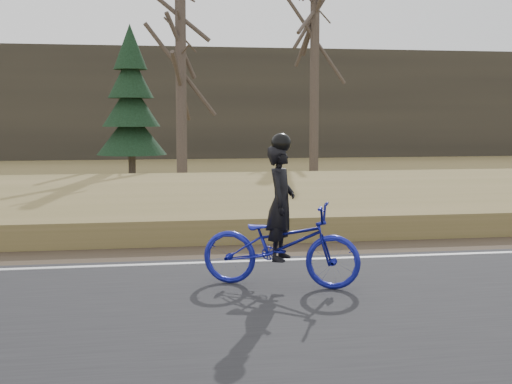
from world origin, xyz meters
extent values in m
plane|color=olive|center=(0.00, 0.00, 0.00)|extent=(120.00, 120.00, 0.00)
cube|color=black|center=(0.00, -2.50, 0.03)|extent=(120.00, 6.00, 0.06)
cube|color=silver|center=(0.00, 0.20, 0.07)|extent=(120.00, 0.12, 0.01)
cube|color=#473A2B|center=(0.00, 1.20, 0.02)|extent=(120.00, 1.60, 0.04)
cube|color=olive|center=(0.00, 4.20, 0.22)|extent=(120.00, 5.00, 0.44)
cube|color=slate|center=(0.00, 8.00, 0.23)|extent=(120.00, 3.00, 0.45)
cube|color=black|center=(0.00, 8.00, 0.52)|extent=(120.00, 2.40, 0.14)
cube|color=brown|center=(0.00, 7.28, 0.67)|extent=(120.00, 0.07, 0.15)
cube|color=brown|center=(0.00, 8.72, 0.67)|extent=(120.00, 0.07, 0.15)
cube|color=#383328|center=(0.00, 30.00, 3.00)|extent=(120.00, 4.00, 6.00)
imported|color=navy|center=(-0.68, -1.44, 0.61)|extent=(2.21, 1.50, 1.10)
imported|color=black|center=(-0.68, -1.44, 1.16)|extent=(0.55, 0.65, 1.51)
sphere|color=black|center=(-0.68, -1.44, 1.94)|extent=(0.26, 0.26, 0.26)
cylinder|color=#50443B|center=(-1.04, 12.88, 3.31)|extent=(0.36, 0.36, 6.62)
cylinder|color=#50443B|center=(4.42, 16.93, 4.02)|extent=(0.36, 0.36, 8.04)
cylinder|color=#50443B|center=(-2.67, 16.66, 0.57)|extent=(0.28, 0.28, 1.15)
cone|color=#16331E|center=(-2.67, 16.66, 1.70)|extent=(2.60, 2.60, 1.67)
cone|color=#16331E|center=(-2.67, 16.66, 2.75)|extent=(2.15, 2.15, 1.67)
cone|color=#16331E|center=(-2.67, 16.66, 3.80)|extent=(1.70, 1.70, 1.67)
cone|color=#16331E|center=(-2.67, 16.66, 4.85)|extent=(1.25, 1.25, 1.67)
camera|label=1|loc=(-2.52, -10.44, 2.27)|focal=50.00mm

